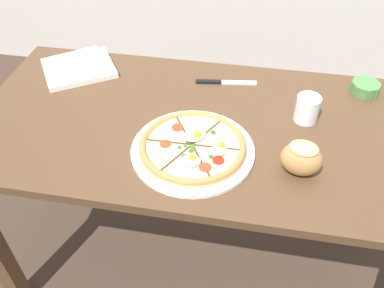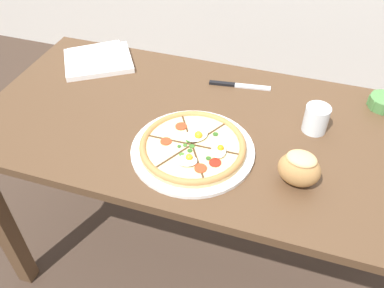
{
  "view_description": "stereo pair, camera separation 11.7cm",
  "coord_description": "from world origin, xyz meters",
  "views": [
    {
      "loc": [
        0.15,
        -0.99,
        1.61
      ],
      "look_at": [
        -0.0,
        -0.14,
        0.81
      ],
      "focal_mm": 38.0,
      "sensor_mm": 36.0,
      "label": 1
    },
    {
      "loc": [
        0.26,
        -0.96,
        1.61
      ],
      "look_at": [
        -0.0,
        -0.14,
        0.81
      ],
      "focal_mm": 38.0,
      "sensor_mm": 36.0,
      "label": 2
    }
  ],
  "objects": [
    {
      "name": "pizza",
      "position": [
        -0.0,
        -0.14,
        0.8
      ],
      "size": [
        0.36,
        0.36,
        0.05
      ],
      "color": "white",
      "rests_on": "dining_table"
    },
    {
      "name": "ramekin_bowl",
      "position": [
        0.53,
        0.26,
        0.8
      ],
      "size": [
        0.1,
        0.1,
        0.04
      ],
      "color": "#4C8442",
      "rests_on": "dining_table"
    },
    {
      "name": "water_glass",
      "position": [
        0.33,
        0.08,
        0.82
      ],
      "size": [
        0.08,
        0.08,
        0.09
      ],
      "color": "white",
      "rests_on": "dining_table"
    },
    {
      "name": "ground_plane",
      "position": [
        0.0,
        0.0,
        0.0
      ],
      "size": [
        12.0,
        12.0,
        0.0
      ],
      "primitive_type": "plane",
      "color": "#3D2D23"
    },
    {
      "name": "bread_piece_near",
      "position": [
        0.3,
        -0.16,
        0.83
      ],
      "size": [
        0.12,
        0.1,
        0.1
      ],
      "rotation": [
        0.0,
        0.0,
        3.01
      ],
      "color": "#B27F47",
      "rests_on": "dining_table"
    },
    {
      "name": "dining_table",
      "position": [
        0.0,
        0.0,
        0.67
      ],
      "size": [
        1.47,
        0.73,
        0.78
      ],
      "color": "#513823",
      "rests_on": "ground_plane"
    },
    {
      "name": "knife_main",
      "position": [
        0.05,
        0.23,
        0.78
      ],
      "size": [
        0.22,
        0.05,
        0.01
      ],
      "rotation": [
        0.0,
        0.0,
        0.14
      ],
      "color": "silver",
      "rests_on": "dining_table"
    },
    {
      "name": "napkin_folded",
      "position": [
        -0.49,
        0.22,
        0.8
      ],
      "size": [
        0.32,
        0.31,
        0.04
      ],
      "rotation": [
        0.0,
        0.0,
        0.57
      ],
      "color": "white",
      "rests_on": "dining_table"
    }
  ]
}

